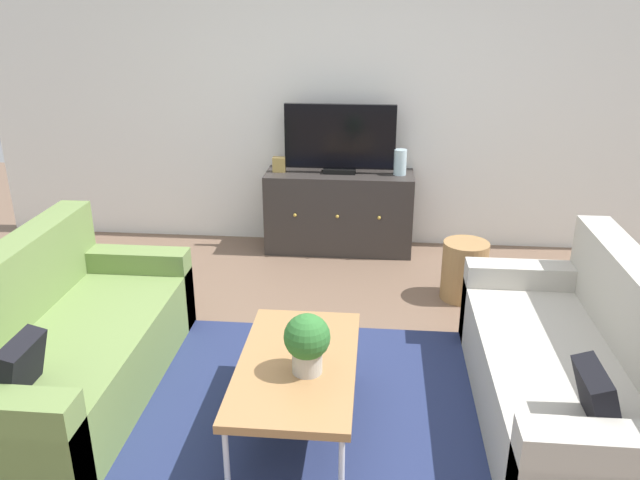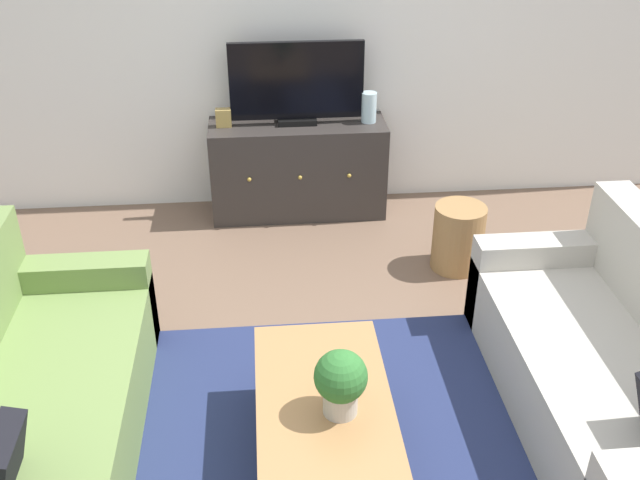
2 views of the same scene
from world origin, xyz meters
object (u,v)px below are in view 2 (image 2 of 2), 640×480
object	(u,v)px
couch_left_side	(18,409)
potted_plant	(341,381)
wicker_basket	(458,237)
couch_right_side	(623,372)
tv_console	(298,169)
mantel_clock	(224,118)
glass_vase	(369,107)
flat_screen_tv	(296,84)
coffee_table	(324,403)

from	to	relation	value
couch_left_side	potted_plant	xyz separation A→B (m)	(1.45, -0.28, 0.30)
potted_plant	wicker_basket	world-z (taller)	potted_plant
couch_right_side	potted_plant	size ratio (longest dim) A/B	5.89
couch_right_side	tv_console	xyz separation A→B (m)	(-1.44, 2.37, 0.07)
tv_console	mantel_clock	size ratio (longest dim) A/B	9.92
tv_console	glass_vase	xyz separation A→B (m)	(0.52, 0.00, 0.46)
couch_left_side	wicker_basket	world-z (taller)	couch_left_side
mantel_clock	flat_screen_tv	bearing A→B (deg)	2.18
mantel_clock	wicker_basket	size ratio (longest dim) A/B	0.29
couch_left_side	couch_right_side	size ratio (longest dim) A/B	1.00
coffee_table	potted_plant	distance (m)	0.23
tv_console	wicker_basket	distance (m)	1.36
potted_plant	wicker_basket	xyz separation A→B (m)	(0.99, 1.75, -0.36)
couch_right_side	mantel_clock	world-z (taller)	couch_right_side
couch_right_side	glass_vase	distance (m)	2.60
couch_left_side	wicker_basket	xyz separation A→B (m)	(2.45, 1.47, -0.06)
glass_vase	wicker_basket	distance (m)	1.18
glass_vase	mantel_clock	xyz separation A→B (m)	(-1.05, 0.00, -0.04)
couch_left_side	mantel_clock	world-z (taller)	couch_left_side
couch_left_side	glass_vase	size ratio (longest dim) A/B	8.36
glass_vase	mantel_clock	bearing A→B (deg)	180.00
couch_right_side	flat_screen_tv	size ratio (longest dim) A/B	1.92
glass_vase	potted_plant	bearing A→B (deg)	-100.83
coffee_table	wicker_basket	size ratio (longest dim) A/B	2.44
couch_right_side	wicker_basket	bearing A→B (deg)	106.45
couch_right_side	wicker_basket	distance (m)	1.54
coffee_table	glass_vase	world-z (taller)	glass_vase
wicker_basket	couch_left_side	bearing A→B (deg)	-148.91
couch_left_side	potted_plant	distance (m)	1.51
couch_left_side	tv_console	world-z (taller)	couch_left_side
flat_screen_tv	potted_plant	bearing A→B (deg)	-89.63
tv_console	flat_screen_tv	distance (m)	0.65
couch_right_side	glass_vase	bearing A→B (deg)	111.17
couch_left_side	potted_plant	size ratio (longest dim) A/B	5.89
glass_vase	wicker_basket	world-z (taller)	glass_vase
potted_plant	tv_console	xyz separation A→B (m)	(-0.02, 2.65, -0.23)
coffee_table	flat_screen_tv	xyz separation A→B (m)	(0.04, 2.59, 0.62)
potted_plant	flat_screen_tv	bearing A→B (deg)	90.37
glass_vase	wicker_basket	size ratio (longest dim) A/B	0.49
tv_console	mantel_clock	xyz separation A→B (m)	(-0.52, 0.00, 0.42)
glass_vase	couch_left_side	bearing A→B (deg)	-129.55
potted_plant	mantel_clock	size ratio (longest dim) A/B	2.39
couch_left_side	tv_console	bearing A→B (deg)	58.83
potted_plant	tv_console	size ratio (longest dim) A/B	0.24
potted_plant	mantel_clock	xyz separation A→B (m)	(-0.54, 2.65, 0.19)
coffee_table	potted_plant	bearing A→B (deg)	-54.43
couch_left_side	wicker_basket	bearing A→B (deg)	31.09
glass_vase	mantel_clock	size ratio (longest dim) A/B	1.69
coffee_table	couch_right_side	bearing A→B (deg)	7.30
glass_vase	flat_screen_tv	bearing A→B (deg)	177.82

